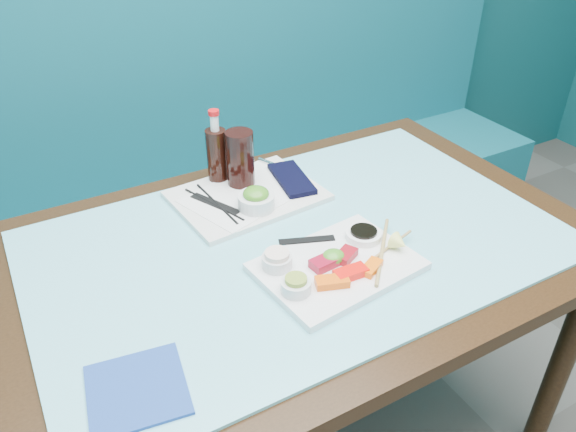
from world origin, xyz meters
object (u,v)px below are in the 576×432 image
cola_bottle_body (217,157)px  blue_napkin (137,390)px  booth_bench (187,209)px  cola_glass (240,159)px  serving_tray (247,196)px  sashimi_plate (337,266)px  dining_table (298,270)px  seaweed_bowl (256,202)px

cola_bottle_body → blue_napkin: size_ratio=0.96×
booth_bench → cola_glass: size_ratio=19.78×
serving_tray → cola_bottle_body: (-0.03, 0.11, 0.07)m
sashimi_plate → blue_napkin: sashimi_plate is taller
serving_tray → cola_bottle_body: 0.14m
sashimi_plate → blue_napkin: (-0.48, -0.11, -0.01)m
booth_bench → dining_table: 0.89m
booth_bench → blue_napkin: 1.24m
dining_table → serving_tray: size_ratio=3.79×
booth_bench → blue_napkin: size_ratio=18.19×
booth_bench → cola_glass: bearing=-91.3°
booth_bench → seaweed_bowl: bearing=-92.8°
serving_tray → seaweed_bowl: (-0.01, -0.07, 0.03)m
cola_glass → blue_napkin: cola_glass is taller
dining_table → seaweed_bowl: bearing=101.9°
serving_tray → blue_napkin: (-0.44, -0.48, -0.00)m
cola_bottle_body → dining_table: bearing=-80.8°
serving_tray → cola_bottle_body: bearing=101.3°
dining_table → cola_bottle_body: bearing=99.2°
dining_table → booth_bench: bearing=90.0°
cola_bottle_body → sashimi_plate: bearing=-81.3°
cola_glass → blue_napkin: (-0.45, -0.53, -0.09)m
dining_table → serving_tray: 0.25m
sashimi_plate → cola_bottle_body: size_ratio=2.14×
booth_bench → blue_napkin: bearing=-113.1°
booth_bench → dining_table: (0.00, -0.84, 0.29)m
dining_table → seaweed_bowl: 0.20m
booth_bench → cola_glass: (-0.01, -0.55, 0.47)m
seaweed_bowl → dining_table: bearing=-78.1°
cola_glass → sashimi_plate: bearing=-85.8°
serving_tray → dining_table: bearing=-89.5°
seaweed_bowl → blue_napkin: 0.59m
booth_bench → cola_bottle_body: 0.68m
serving_tray → cola_bottle_body: size_ratio=2.34×
booth_bench → sashimi_plate: size_ratio=8.88×
serving_tray → cola_glass: (0.01, 0.05, 0.08)m
booth_bench → seaweed_bowl: size_ratio=32.18×
sashimi_plate → blue_napkin: size_ratio=2.05×
cola_bottle_body → blue_napkin: 0.72m
booth_bench → serving_tray: (-0.02, -0.61, 0.39)m
seaweed_bowl → cola_glass: bearing=81.3°
cola_glass → cola_bottle_body: (-0.04, 0.06, -0.01)m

